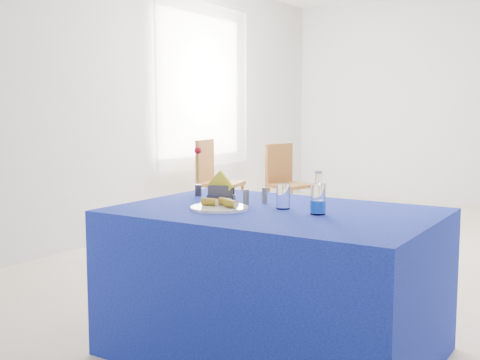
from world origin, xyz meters
name	(u,v)px	position (x,y,z in m)	size (l,w,h in m)	color
floor	(381,259)	(0.00, 0.00, 0.00)	(7.00, 7.00, 0.00)	beige
room_shell	(387,52)	(0.00, 0.00, 1.75)	(7.00, 7.00, 7.00)	silver
window_pane	(200,86)	(-2.47, 0.80, 1.55)	(0.04, 1.50, 1.60)	white
curtain	(205,86)	(-2.40, 0.80, 1.55)	(0.04, 1.75, 1.85)	white
plate	(220,208)	(-0.06, -2.38, 0.77)	(0.30, 0.30, 0.01)	silver
drinking_glass	(283,196)	(0.21, -2.19, 0.82)	(0.07, 0.07, 0.13)	white
salt_shaker	(265,195)	(0.03, -2.06, 0.80)	(0.03, 0.03, 0.09)	slate
pepper_shaker	(246,197)	(-0.02, -2.18, 0.80)	(0.03, 0.03, 0.09)	#5E5E63
blue_table	(275,281)	(0.18, -2.23, 0.38)	(1.60, 1.10, 0.76)	navy
water_bottle	(318,200)	(0.43, -2.24, 0.83)	(0.08, 0.08, 0.21)	white
napkin_holder	(221,192)	(-0.22, -2.13, 0.81)	(0.17, 0.11, 0.17)	#343338
rose_vase	(198,173)	(-0.44, -2.04, 0.90)	(0.04, 0.04, 0.29)	#29292F
chair_win_a	(214,176)	(-2.07, 0.49, 0.55)	(0.50, 0.50, 0.95)	brown
chair_win_b	(285,178)	(-1.45, 0.99, 0.52)	(0.50, 0.50, 0.90)	brown
banana_pieces	(222,202)	(-0.06, -2.36, 0.79)	(0.22, 0.11, 0.04)	yellow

